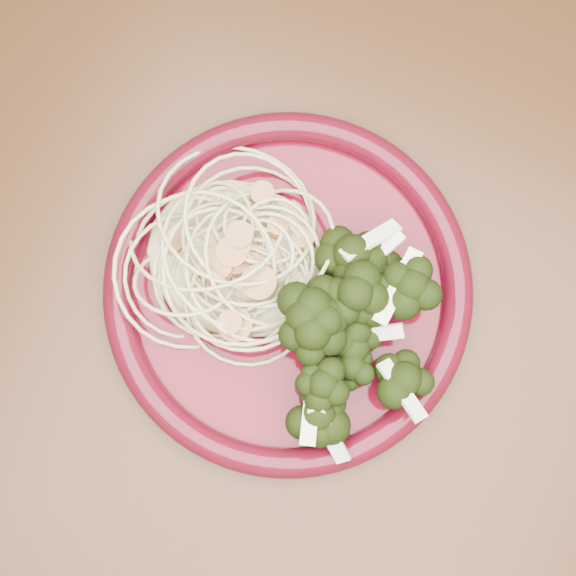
# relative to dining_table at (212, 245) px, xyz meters

# --- Properties ---
(dining_table) EXTENTS (1.20, 0.80, 0.75)m
(dining_table) POSITION_rel_dining_table_xyz_m (0.00, 0.00, 0.00)
(dining_table) COLOR #472814
(dining_table) RESTS_ON ground
(dinner_plate) EXTENTS (0.32, 0.32, 0.02)m
(dinner_plate) POSITION_rel_dining_table_xyz_m (0.09, -0.02, 0.11)
(dinner_plate) COLOR #550615
(dinner_plate) RESTS_ON dining_table
(spaghetti_pile) EXTENTS (0.15, 0.14, 0.03)m
(spaghetti_pile) POSITION_rel_dining_table_xyz_m (0.04, -0.02, 0.12)
(spaghetti_pile) COLOR beige
(spaghetti_pile) RESTS_ON dinner_plate
(scallop_cluster) EXTENTS (0.14, 0.14, 0.04)m
(scallop_cluster) POSITION_rel_dining_table_xyz_m (0.04, -0.02, 0.16)
(scallop_cluster) COLOR tan
(scallop_cluster) RESTS_ON spaghetti_pile
(broccoli_pile) EXTENTS (0.12, 0.18, 0.06)m
(broccoli_pile) POSITION_rel_dining_table_xyz_m (0.15, -0.03, 0.13)
(broccoli_pile) COLOR black
(broccoli_pile) RESTS_ON dinner_plate
(onion_garnish) EXTENTS (0.08, 0.11, 0.06)m
(onion_garnish) POSITION_rel_dining_table_xyz_m (0.15, -0.03, 0.17)
(onion_garnish) COLOR white
(onion_garnish) RESTS_ON broccoli_pile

